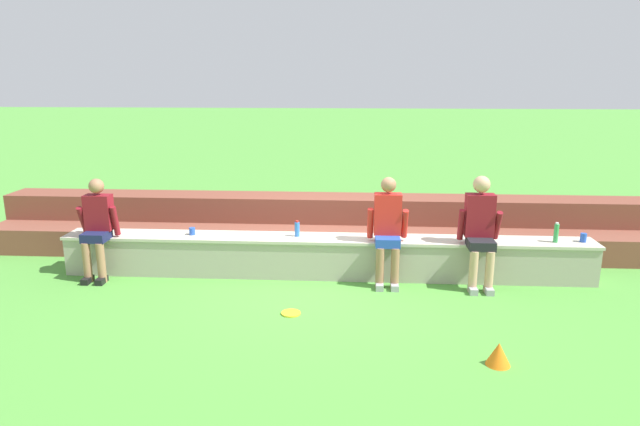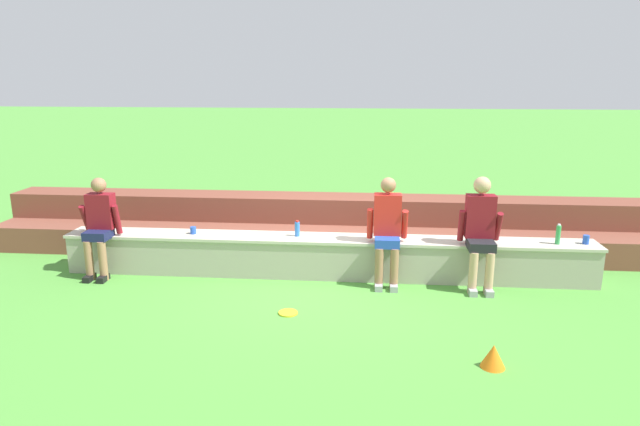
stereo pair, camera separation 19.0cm
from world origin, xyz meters
TOP-DOWN VIEW (x-y plane):
  - ground_plane at (0.00, 0.00)m, footprint 80.00×80.00m
  - stone_seating_wall at (0.00, 0.24)m, footprint 7.34×0.51m
  - brick_bleachers at (0.00, 1.53)m, footprint 10.76×1.27m
  - person_far_left at (-3.11, -0.03)m, footprint 0.54×0.53m
  - person_left_of_center at (0.84, 0.01)m, footprint 0.54×0.53m
  - person_center at (2.04, -0.01)m, footprint 0.55×0.59m
  - water_bottle_center_gap at (3.10, 0.20)m, footprint 0.06×0.06m
  - water_bottle_mid_right at (-0.40, 0.26)m, footprint 0.07×0.07m
  - water_bottle_near_right at (-3.44, 0.27)m, footprint 0.06×0.06m
  - plastic_cup_left_end at (3.47, 0.24)m, footprint 0.08×0.08m
  - plastic_cup_right_end at (-1.88, 0.24)m, footprint 0.08×0.08m
  - frisbee at (-0.34, -1.09)m, footprint 0.23×0.23m
  - sports_cone at (1.81, -2.14)m, footprint 0.24×0.24m

SIDE VIEW (x-z plane):
  - ground_plane at x=0.00m, z-range 0.00..0.00m
  - frisbee at x=-0.34m, z-range 0.00..0.02m
  - sports_cone at x=1.81m, z-range 0.00..0.23m
  - stone_seating_wall at x=0.00m, z-range 0.02..0.58m
  - brick_bleachers at x=0.00m, z-range -0.07..0.75m
  - plastic_cup_right_end at x=-1.88m, z-range 0.56..0.66m
  - plastic_cup_left_end at x=3.47m, z-range 0.56..0.68m
  - water_bottle_near_right at x=-3.44m, z-range 0.55..0.76m
  - water_bottle_mid_right at x=-0.40m, z-range 0.55..0.78m
  - water_bottle_center_gap at x=3.10m, z-range 0.55..0.83m
  - person_far_left at x=-3.11m, z-range 0.06..1.44m
  - person_left_of_center at x=0.84m, z-range 0.06..1.50m
  - person_center at x=2.04m, z-range 0.06..1.54m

